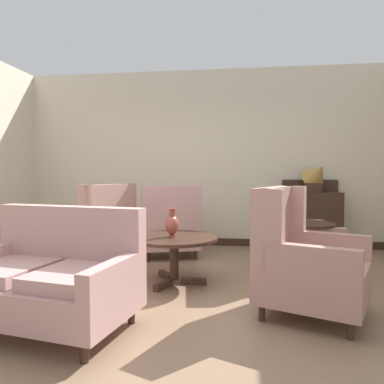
% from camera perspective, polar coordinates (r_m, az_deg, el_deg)
% --- Properties ---
extents(ground, '(8.50, 8.50, 0.00)m').
position_cam_1_polar(ground, '(3.66, -3.69, -16.57)').
color(ground, '#896B51').
extents(wall_back, '(6.23, 0.08, 2.94)m').
position_cam_1_polar(wall_back, '(6.26, 1.49, 5.24)').
color(wall_back, beige).
rests_on(wall_back, ground).
extents(baseboard_back, '(6.07, 0.03, 0.12)m').
position_cam_1_polar(baseboard_back, '(6.31, 1.42, -7.64)').
color(baseboard_back, '#382319').
rests_on(baseboard_back, ground).
extents(coffee_table, '(0.97, 0.97, 0.52)m').
position_cam_1_polar(coffee_table, '(4.10, -2.80, -8.04)').
color(coffee_table, '#382319').
rests_on(coffee_table, ground).
extents(porcelain_vase, '(0.15, 0.15, 0.32)m').
position_cam_1_polar(porcelain_vase, '(4.04, -3.10, -5.00)').
color(porcelain_vase, brown).
rests_on(porcelain_vase, coffee_table).
extents(settee, '(1.49, 1.04, 0.94)m').
position_cam_1_polar(settee, '(3.19, -21.24, -12.34)').
color(settee, tan).
rests_on(settee, ground).
extents(armchair_back_corner, '(1.02, 0.91, 0.99)m').
position_cam_1_polar(armchair_back_corner, '(4.56, 14.68, -7.32)').
color(armchair_back_corner, tan).
rests_on(armchair_back_corner, ground).
extents(armchair_foreground_right, '(1.08, 1.06, 1.10)m').
position_cam_1_polar(armchair_foreground_right, '(3.38, 16.85, -10.31)').
color(armchair_foreground_right, tan).
rests_on(armchair_foreground_right, ground).
extents(armchair_far_left, '(1.01, 0.99, 1.05)m').
position_cam_1_polar(armchair_far_left, '(5.37, -3.41, -5.35)').
color(armchair_far_left, tan).
rests_on(armchair_far_left, ground).
extents(armchair_near_window, '(1.07, 1.05, 1.08)m').
position_cam_1_polar(armchair_near_window, '(5.09, -14.17, -5.78)').
color(armchair_near_window, tan).
rests_on(armchair_near_window, ground).
extents(side_table, '(0.59, 0.59, 0.65)m').
position_cam_1_polar(side_table, '(4.48, 17.53, -7.79)').
color(side_table, '#382319').
rests_on(side_table, ground).
extents(sideboard, '(0.87, 0.42, 1.11)m').
position_cam_1_polar(sideboard, '(6.06, 18.00, -3.81)').
color(sideboard, '#382319').
rests_on(sideboard, ground).
extents(gramophone, '(0.52, 0.58, 0.55)m').
position_cam_1_polar(gramophone, '(5.93, 18.74, 2.54)').
color(gramophone, '#382319').
rests_on(gramophone, sideboard).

